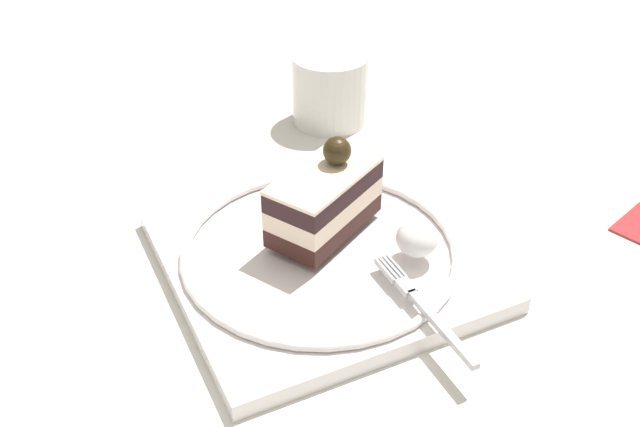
{
  "coord_description": "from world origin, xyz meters",
  "views": [
    {
      "loc": [
        0.41,
        -0.23,
        0.36
      ],
      "look_at": [
        0.03,
        -0.01,
        0.05
      ],
      "focal_mm": 40.99,
      "sensor_mm": 36.0,
      "label": 1
    }
  ],
  "objects_px": {
    "fork": "(421,305)",
    "drink_glass_near": "(330,91)",
    "cake_slice": "(322,200)",
    "dessert_plate": "(320,256)",
    "whipped_cream_dollop": "(417,238)"
  },
  "relations": [
    {
      "from": "fork",
      "to": "drink_glass_near",
      "type": "relative_size",
      "value": 1.55
    },
    {
      "from": "fork",
      "to": "drink_glass_near",
      "type": "height_order",
      "value": "drink_glass_near"
    },
    {
      "from": "cake_slice",
      "to": "dessert_plate",
      "type": "bearing_deg",
      "value": -32.69
    },
    {
      "from": "cake_slice",
      "to": "drink_glass_near",
      "type": "height_order",
      "value": "cake_slice"
    },
    {
      "from": "dessert_plate",
      "to": "drink_glass_near",
      "type": "distance_m",
      "value": 0.24
    },
    {
      "from": "whipped_cream_dollop",
      "to": "drink_glass_near",
      "type": "height_order",
      "value": "drink_glass_near"
    },
    {
      "from": "dessert_plate",
      "to": "cake_slice",
      "type": "height_order",
      "value": "cake_slice"
    },
    {
      "from": "cake_slice",
      "to": "whipped_cream_dollop",
      "type": "bearing_deg",
      "value": 36.79
    },
    {
      "from": "dessert_plate",
      "to": "fork",
      "type": "xyz_separation_m",
      "value": [
        0.09,
        0.03,
        0.01
      ]
    },
    {
      "from": "dessert_plate",
      "to": "whipped_cream_dollop",
      "type": "bearing_deg",
      "value": 53.93
    },
    {
      "from": "dessert_plate",
      "to": "whipped_cream_dollop",
      "type": "xyz_separation_m",
      "value": [
        0.04,
        0.06,
        0.02
      ]
    },
    {
      "from": "dessert_plate",
      "to": "fork",
      "type": "height_order",
      "value": "fork"
    },
    {
      "from": "cake_slice",
      "to": "whipped_cream_dollop",
      "type": "xyz_separation_m",
      "value": [
        0.06,
        0.05,
        -0.01
      ]
    },
    {
      "from": "dessert_plate",
      "to": "whipped_cream_dollop",
      "type": "distance_m",
      "value": 0.08
    },
    {
      "from": "cake_slice",
      "to": "fork",
      "type": "relative_size",
      "value": 0.89
    }
  ]
}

